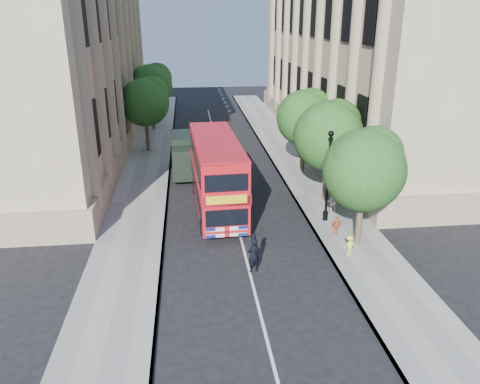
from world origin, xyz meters
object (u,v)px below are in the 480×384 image
object	(u,v)px
double_decker_bus	(216,173)
lamp_post	(328,180)
police_constable	(253,255)
box_van	(186,156)
woman_pedestrian	(331,201)

from	to	relation	value
double_decker_bus	lamp_post	bearing A→B (deg)	-24.39
police_constable	lamp_post	bearing A→B (deg)	-155.75
lamp_post	police_constable	size ratio (longest dim) A/B	3.11
double_decker_bus	box_van	size ratio (longest dim) A/B	1.84
box_van	woman_pedestrian	world-z (taller)	box_van
box_van	double_decker_bus	bearing A→B (deg)	-77.64
box_van	woman_pedestrian	bearing A→B (deg)	-46.84
box_van	woman_pedestrian	size ratio (longest dim) A/B	3.46
woman_pedestrian	box_van	bearing A→B (deg)	-52.84
lamp_post	box_van	bearing A→B (deg)	129.84
double_decker_bus	police_constable	bearing A→B (deg)	-83.54
box_van	police_constable	world-z (taller)	box_van
box_van	police_constable	distance (m)	14.58
double_decker_bus	police_constable	world-z (taller)	double_decker_bus
box_van	woman_pedestrian	xyz separation A→B (m)	(8.34, -8.32, -0.55)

